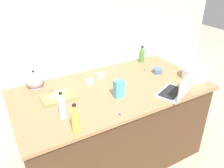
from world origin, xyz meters
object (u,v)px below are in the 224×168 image
object	(u,v)px
laptop	(176,91)
butter_stick_left	(54,97)
mixing_bowl_large	(195,73)
kettle	(35,80)
bottle_oil	(76,121)
cutting_board	(59,97)
bottle_olive	(142,56)
bottle_vinegar	(62,108)
butter_stick_right	(60,93)
ramekin_medium	(90,81)
ramekin_wide	(100,75)
ramekin_small	(158,71)
candy_bag	(119,89)

from	to	relation	value
laptop	butter_stick_left	size ratio (longest dim) A/B	3.37
mixing_bowl_large	kettle	xyz separation A→B (m)	(-1.53, 0.65, 0.02)
bottle_oil	cutting_board	distance (m)	0.53
bottle_olive	butter_stick_left	distance (m)	1.28
bottle_olive	bottle_vinegar	bearing A→B (deg)	-153.05
butter_stick_right	mixing_bowl_large	bearing A→B (deg)	-14.43
laptop	butter_stick_left	xyz separation A→B (m)	(-1.02, 0.47, -0.01)
butter_stick_left	ramekin_medium	size ratio (longest dim) A/B	1.41
kettle	ramekin_wide	world-z (taller)	kettle
ramekin_small	ramekin_medium	size ratio (longest dim) A/B	1.34
bottle_vinegar	ramekin_medium	world-z (taller)	bottle_vinegar
butter_stick_right	ramekin_medium	bearing A→B (deg)	16.65
butter_stick_right	ramekin_wide	xyz separation A→B (m)	(0.51, 0.18, -0.01)
bottle_olive	ramekin_medium	size ratio (longest dim) A/B	2.61
ramekin_medium	mixing_bowl_large	bearing A→B (deg)	-24.22
bottle_vinegar	ramekin_small	distance (m)	1.24
butter_stick_left	ramekin_small	size ratio (longest dim) A/B	1.05
mixing_bowl_large	bottle_vinegar	size ratio (longest dim) A/B	1.15
ramekin_wide	butter_stick_left	bearing A→B (deg)	-159.05
butter_stick_left	ramekin_medium	xyz separation A→B (m)	(0.42, 0.15, -0.02)
ramekin_wide	bottle_olive	bearing A→B (deg)	11.15
mixing_bowl_large	laptop	bearing A→B (deg)	-158.66
butter_stick_left	bottle_olive	bearing A→B (deg)	15.91
bottle_vinegar	bottle_olive	size ratio (longest dim) A/B	1.15
kettle	butter_stick_right	distance (m)	0.33
mixing_bowl_large	candy_bag	world-z (taller)	candy_bag
bottle_olive	cutting_board	distance (m)	1.23
butter_stick_left	candy_bag	world-z (taller)	candy_bag
butter_stick_right	ramekin_small	bearing A→B (deg)	-2.56
bottle_vinegar	cutting_board	bearing A→B (deg)	78.67
ramekin_wide	candy_bag	size ratio (longest dim) A/B	0.51
mixing_bowl_large	cutting_board	distance (m)	1.43
bottle_oil	ramekin_medium	size ratio (longest dim) A/B	3.07
cutting_board	bottle_vinegar	bearing A→B (deg)	-101.33
bottle_vinegar	ramekin_medium	bearing A→B (deg)	44.83
bottle_olive	butter_stick_left	world-z (taller)	bottle_olive
bottle_oil	ramekin_wide	bearing A→B (deg)	51.68
laptop	bottle_vinegar	xyz separation A→B (m)	(-1.04, 0.19, 0.05)
bottle_oil	candy_bag	world-z (taller)	bottle_oil
butter_stick_left	ramekin_wide	xyz separation A→B (m)	(0.58, 0.22, -0.01)
cutting_board	butter_stick_left	bearing A→B (deg)	-154.24
laptop	bottle_vinegar	size ratio (longest dim) A/B	1.59
mixing_bowl_large	ramekin_wide	distance (m)	1.01
ramekin_small	butter_stick_right	bearing A→B (deg)	177.44
cutting_board	butter_stick_left	size ratio (longest dim) A/B	2.83
mixing_bowl_large	kettle	distance (m)	1.66
kettle	bottle_olive	bearing A→B (deg)	0.50
bottle_olive	cutting_board	world-z (taller)	bottle_olive
laptop	ramekin_small	xyz separation A→B (m)	(0.17, 0.47, -0.02)
laptop	bottle_oil	bearing A→B (deg)	-178.71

